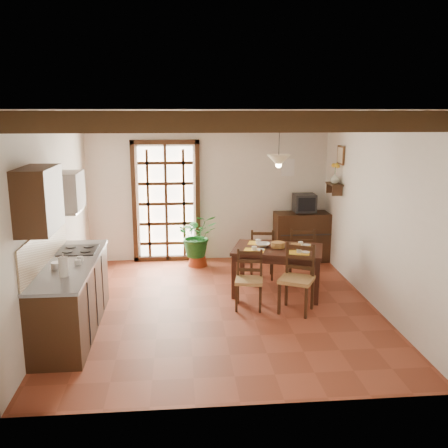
{
  "coord_description": "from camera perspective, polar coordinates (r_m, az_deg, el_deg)",
  "views": [
    {
      "loc": [
        -0.55,
        -6.79,
        2.78
      ],
      "look_at": [
        0.1,
        0.4,
        1.15
      ],
      "focal_mm": 40.0,
      "sensor_mm": 36.0,
      "label": 1
    }
  ],
  "objects": [
    {
      "name": "range_hood",
      "position": [
        6.98,
        -17.54,
        3.52
      ],
      "size": [
        0.38,
        0.6,
        0.54
      ],
      "color": "white",
      "rests_on": "room_shell"
    },
    {
      "name": "french_door",
      "position": [
        9.38,
        -6.63,
        2.79
      ],
      "size": [
        1.26,
        0.11,
        2.32
      ],
      "color": "white",
      "rests_on": "ground_plane"
    },
    {
      "name": "dining_table",
      "position": [
        7.75,
        6.16,
        -3.41
      ],
      "size": [
        1.54,
        1.22,
        0.73
      ],
      "rotation": [
        0.0,
        0.0,
        -0.29
      ],
      "color": "#331810",
      "rests_on": "ground_plane"
    },
    {
      "name": "chair_far_right",
      "position": [
        8.48,
        8.84,
        -4.49
      ],
      "size": [
        0.5,
        0.48,
        0.93
      ],
      "rotation": [
        0.0,
        0.0,
        2.95
      ],
      "color": "#AA7E48",
      "rests_on": "ground_plane"
    },
    {
      "name": "table_setting",
      "position": [
        7.72,
        6.18,
        -2.69
      ],
      "size": [
        0.98,
        0.65,
        0.09
      ],
      "rotation": [
        0.0,
        0.0,
        -0.29
      ],
      "color": "yellow",
      "rests_on": "dining_table"
    },
    {
      "name": "kitchen_counter",
      "position": [
        6.75,
        -17.0,
        -7.83
      ],
      "size": [
        0.64,
        2.25,
        1.38
      ],
      "color": "#311C0F",
      "rests_on": "ground_plane"
    },
    {
      "name": "counter_items",
      "position": [
        6.69,
        -17.12,
        -3.66
      ],
      "size": [
        0.5,
        1.43,
        0.25
      ],
      "color": "black",
      "rests_on": "kitchen_counter"
    },
    {
      "name": "pendant_lamp",
      "position": [
        7.58,
        6.27,
        7.33
      ],
      "size": [
        0.36,
        0.36,
        0.84
      ],
      "color": "black",
      "rests_on": "room_shell"
    },
    {
      "name": "chair_near_right",
      "position": [
        7.18,
        8.27,
        -7.61
      ],
      "size": [
        0.59,
        0.58,
        0.96
      ],
      "rotation": [
        0.0,
        0.0,
        -0.49
      ],
      "color": "#AA7E48",
      "rests_on": "ground_plane"
    },
    {
      "name": "ceiling_beams",
      "position": [
        6.81,
        -0.55,
        11.96
      ],
      "size": [
        4.5,
        4.34,
        0.2
      ],
      "color": "black",
      "rests_on": "room_shell"
    },
    {
      "name": "ground_plane",
      "position": [
        7.36,
        -0.5,
        -9.48
      ],
      "size": [
        5.0,
        5.0,
        0.0
      ],
      "primitive_type": "plane",
      "color": "brown"
    },
    {
      "name": "room_shell",
      "position": [
        6.88,
        -0.53,
        4.67
      ],
      "size": [
        4.52,
        5.02,
        2.81
      ],
      "color": "silver",
      "rests_on": "ground_plane"
    },
    {
      "name": "upper_cabinet",
      "position": [
        5.77,
        -20.43,
        2.64
      ],
      "size": [
        0.35,
        0.8,
        0.7
      ],
      "primitive_type": "cube",
      "color": "#311C0F",
      "rests_on": "room_shell"
    },
    {
      "name": "table_bowl",
      "position": [
        7.79,
        4.45,
        -2.37
      ],
      "size": [
        0.25,
        0.25,
        0.05
      ],
      "primitive_type": "imported",
      "rotation": [
        0.0,
        0.0,
        -0.16
      ],
      "color": "white",
      "rests_on": "dining_table"
    },
    {
      "name": "wall_shelf",
      "position": [
        8.9,
        12.51,
        4.23
      ],
      "size": [
        0.2,
        0.42,
        0.2
      ],
      "color": "#311C0F",
      "rests_on": "room_shell"
    },
    {
      "name": "potted_plant",
      "position": [
        9.11,
        -3.07,
        -1.33
      ],
      "size": [
        2.1,
        1.88,
        2.06
      ],
      "primitive_type": "imported",
      "rotation": [
        0.0,
        0.0,
        0.17
      ],
      "color": "#144C19",
      "rests_on": "ground_plane"
    },
    {
      "name": "chair_near_left",
      "position": [
        7.25,
        2.87,
        -7.58
      ],
      "size": [
        0.45,
        0.44,
        0.84
      ],
      "rotation": [
        0.0,
        0.0,
        -0.19
      ],
      "color": "#AA7E48",
      "rests_on": "ground_plane"
    },
    {
      "name": "sideboard",
      "position": [
        9.6,
        9.04,
        -1.42
      ],
      "size": [
        1.09,
        0.5,
        0.92
      ],
      "primitive_type": "cube",
      "rotation": [
        0.0,
        0.0,
        0.01
      ],
      "color": "#311C0F",
      "rests_on": "ground_plane"
    },
    {
      "name": "crt_tv",
      "position": [
        9.45,
        9.18,
        2.4
      ],
      "size": [
        0.4,
        0.37,
        0.34
      ],
      "rotation": [
        0.0,
        0.0,
        0.0
      ],
      "color": "black",
      "rests_on": "sideboard"
    },
    {
      "name": "plant_pot",
      "position": [
        9.23,
        -3.03,
        -4.1
      ],
      "size": [
        0.36,
        0.36,
        0.22
      ],
      "primitive_type": "cone",
      "color": "maroon",
      "rests_on": "ground_plane"
    },
    {
      "name": "framed_picture",
      "position": [
        8.87,
        13.2,
        7.67
      ],
      "size": [
        0.03,
        0.32,
        0.32
      ],
      "color": "brown",
      "rests_on": "room_shell"
    },
    {
      "name": "chair_far_left",
      "position": [
        8.54,
        4.32,
        -4.38
      ],
      "size": [
        0.45,
        0.43,
        0.87
      ],
      "rotation": [
        0.0,
        0.0,
        3.01
      ],
      "color": "#AA7E48",
      "rests_on": "ground_plane"
    },
    {
      "name": "fuse_box",
      "position": [
        9.55,
        7.3,
        6.43
      ],
      "size": [
        0.25,
        0.03,
        0.32
      ],
      "primitive_type": "cube",
      "color": "white",
      "rests_on": "room_shell"
    },
    {
      "name": "shelf_vase",
      "position": [
        8.88,
        12.56,
        5.12
      ],
      "size": [
        0.15,
        0.15,
        0.15
      ],
      "primitive_type": "imported",
      "color": "#B2BFB2",
      "rests_on": "wall_shelf"
    },
    {
      "name": "shelf_flowers",
      "position": [
        8.86,
        12.62,
        6.45
      ],
      "size": [
        0.14,
        0.14,
        0.36
      ],
      "color": "yellow",
      "rests_on": "shelf_vase"
    }
  ]
}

